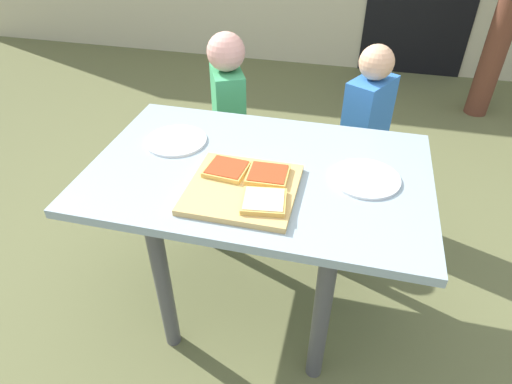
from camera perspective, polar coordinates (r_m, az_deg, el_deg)
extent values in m
plane|color=#62643D|center=(2.01, 0.30, -13.81)|extent=(16.00, 16.00, 0.00)
cube|color=#92A6B2|center=(1.53, 0.38, 2.62)|extent=(1.18, 0.76, 0.03)
cylinder|color=#4C4C51|center=(1.65, -12.04, -11.83)|extent=(0.06, 0.06, 0.67)
cylinder|color=#4C4C51|center=(1.54, 8.53, -15.82)|extent=(0.06, 0.06, 0.67)
cylinder|color=#4C4C51|center=(2.03, -5.65, -0.03)|extent=(0.06, 0.06, 0.67)
cylinder|color=#4C4C51|center=(1.95, 10.57, -2.46)|extent=(0.06, 0.06, 0.67)
cube|color=tan|center=(1.41, -1.79, 0.43)|extent=(0.35, 0.34, 0.02)
cube|color=#E1B052|center=(1.44, 1.56, 2.26)|extent=(0.14, 0.13, 0.02)
cube|color=#C03E1D|center=(1.44, 1.57, 2.58)|extent=(0.12, 0.12, 0.00)
cube|color=#E1B052|center=(1.47, -3.86, 3.00)|extent=(0.15, 0.14, 0.02)
cube|color=#C03E1D|center=(1.47, -3.87, 3.31)|extent=(0.13, 0.12, 0.00)
cube|color=#E1B052|center=(1.33, 1.05, -1.25)|extent=(0.15, 0.14, 0.02)
cube|color=beige|center=(1.32, 1.05, -0.92)|extent=(0.14, 0.13, 0.00)
cylinder|color=silver|center=(1.51, 14.14, 1.76)|extent=(0.23, 0.23, 0.01)
cylinder|color=white|center=(1.70, -10.44, 6.65)|extent=(0.23, 0.23, 0.01)
cylinder|color=navy|center=(2.46, -3.56, 3.85)|extent=(0.09, 0.09, 0.42)
cylinder|color=navy|center=(2.34, -3.03, 2.00)|extent=(0.09, 0.09, 0.42)
cube|color=#3FA566|center=(2.20, -3.66, 11.32)|extent=(0.23, 0.28, 0.36)
sphere|color=#E8A191|center=(2.10, -3.96, 17.88)|extent=(0.18, 0.18, 0.18)
cylinder|color=navy|center=(2.39, 13.81, 1.81)|extent=(0.09, 0.09, 0.43)
cylinder|color=navy|center=(2.28, 12.04, 0.30)|extent=(0.09, 0.09, 0.43)
cube|color=blue|center=(2.13, 14.41, 9.69)|extent=(0.24, 0.28, 0.36)
sphere|color=#E9AD84|center=(2.03, 15.53, 16.06)|extent=(0.15, 0.15, 0.15)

